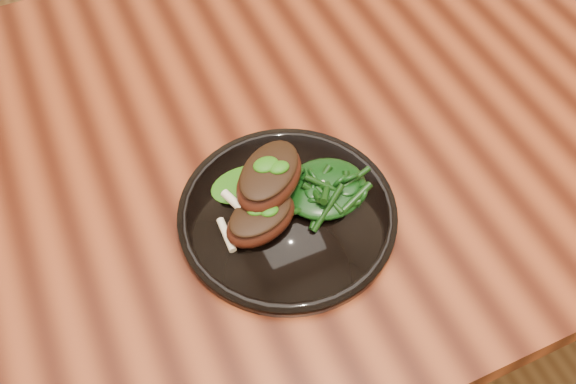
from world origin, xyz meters
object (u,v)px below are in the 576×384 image
object	(u,v)px
plate	(287,214)
greens_heap	(325,185)
lamb_chop_front	(260,218)
desk	(309,152)

from	to	relation	value
plate	greens_heap	xyz separation A→B (m)	(0.05, 0.00, 0.02)
plate	lamb_chop_front	size ratio (longest dim) A/B	2.48
desk	lamb_chop_front	distance (m)	0.23
plate	lamb_chop_front	distance (m)	0.05
plate	lamb_chop_front	xyz separation A→B (m)	(-0.04, -0.01, 0.03)
plate	greens_heap	size ratio (longest dim) A/B	2.53
plate	greens_heap	world-z (taller)	greens_heap
desk	plate	xyz separation A→B (m)	(-0.10, -0.14, 0.09)
lamb_chop_front	greens_heap	bearing A→B (deg)	8.90
desk	lamb_chop_front	bearing A→B (deg)	-131.56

